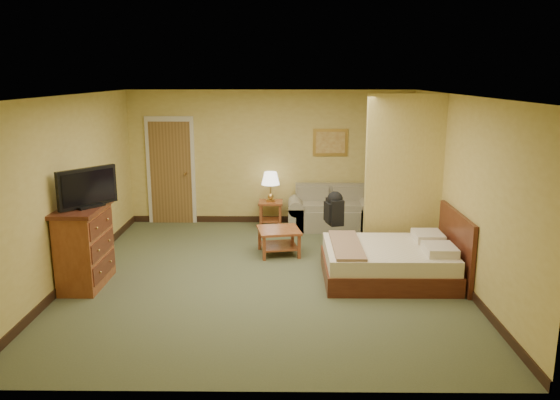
{
  "coord_description": "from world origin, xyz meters",
  "views": [
    {
      "loc": [
        0.29,
        -7.53,
        2.87
      ],
      "look_at": [
        0.21,
        0.6,
        1.0
      ],
      "focal_mm": 35.0,
      "sensor_mm": 36.0,
      "label": 1
    }
  ],
  "objects_px": {
    "loveseat": "(331,215)",
    "coffee_table": "(279,236)",
    "dresser": "(85,246)",
    "bed": "(392,261)"
  },
  "relations": [
    {
      "from": "loveseat",
      "to": "coffee_table",
      "type": "distance_m",
      "value": 1.84
    },
    {
      "from": "dresser",
      "to": "bed",
      "type": "height_order",
      "value": "dresser"
    },
    {
      "from": "bed",
      "to": "loveseat",
      "type": "bearing_deg",
      "value": 104.07
    },
    {
      "from": "loveseat",
      "to": "dresser",
      "type": "bearing_deg",
      "value": -140.96
    },
    {
      "from": "coffee_table",
      "to": "dresser",
      "type": "distance_m",
      "value": 3.01
    },
    {
      "from": "loveseat",
      "to": "dresser",
      "type": "distance_m",
      "value": 4.69
    },
    {
      "from": "coffee_table",
      "to": "dresser",
      "type": "height_order",
      "value": "dresser"
    },
    {
      "from": "coffee_table",
      "to": "dresser",
      "type": "bearing_deg",
      "value": -152.54
    },
    {
      "from": "dresser",
      "to": "loveseat",
      "type": "bearing_deg",
      "value": 39.04
    },
    {
      "from": "loveseat",
      "to": "coffee_table",
      "type": "xyz_separation_m",
      "value": [
        -0.97,
        -1.56,
        0.04
      ]
    }
  ]
}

